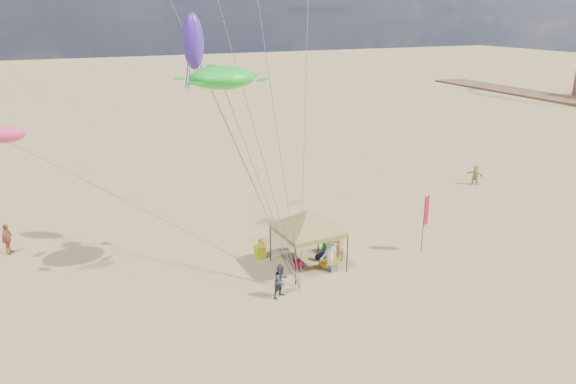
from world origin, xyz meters
name	(u,v)px	position (x,y,z in m)	size (l,w,h in m)	color
ground	(315,293)	(0.00, 0.00, 0.00)	(280.00, 280.00, 0.00)	tan
canopy_tent	(308,212)	(0.90, 2.57, 2.95)	(5.75, 5.75, 3.54)	black
feather_flag	(426,215)	(7.38, 1.68, 2.13)	(0.45, 0.22, 3.19)	black
cooler_red	(297,264)	(0.34, 2.67, 0.19)	(0.54, 0.38, 0.38)	red
cooler_blue	(337,235)	(4.03, 5.17, 0.19)	(0.54, 0.38, 0.38)	#162ABA
bag_navy	(322,256)	(1.97, 3.08, 0.18)	(0.36, 0.36, 0.60)	#0E0D3C
bag_orange	(262,244)	(-0.34, 5.80, 0.18)	(0.36, 0.36, 0.60)	#E7550C
chair_green	(329,246)	(2.69, 3.67, 0.35)	(0.50, 0.50, 0.70)	green
chair_yellow	(260,252)	(-0.92, 4.54, 0.35)	(0.50, 0.50, 0.70)	#D1DD18
crate_grey	(333,269)	(1.84, 1.61, 0.14)	(0.34, 0.30, 0.28)	slate
beach_cart	(329,263)	(1.91, 2.16, 0.20)	(0.90, 0.50, 0.24)	gold
person_near_a	(340,245)	(2.66, 2.45, 0.90)	(0.65, 0.43, 1.79)	tan
person_near_b	(281,281)	(-1.53, 0.35, 0.80)	(0.78, 0.60, 1.60)	#343E47
person_near_c	(329,252)	(1.75, 1.92, 0.91)	(1.17, 0.67, 1.82)	white
person_far_a	(7,239)	(-12.98, 10.49, 0.85)	(1.00, 0.42, 1.70)	#AF5B43
person_far_c	(475,175)	(18.28, 9.69, 0.73)	(1.36, 0.43, 1.47)	tan
turtle_kite	(222,78)	(-2.79, 3.93, 9.48)	(3.01, 2.40, 1.00)	#21DB28
fish_kite	(5,135)	(-11.86, 5.53, 7.41)	(1.58, 0.79, 0.70)	#FF396C
squid_kite	(193,42)	(-3.25, 6.99, 10.91)	(1.03, 1.03, 2.67)	#562ABE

